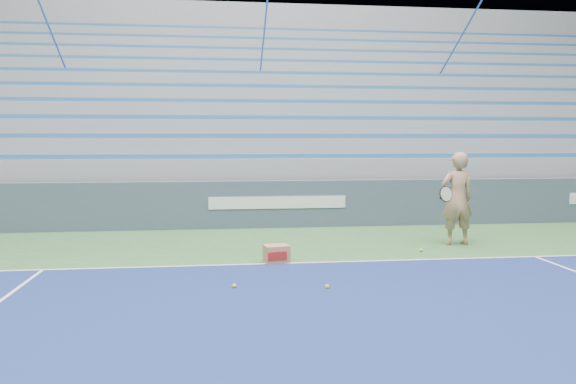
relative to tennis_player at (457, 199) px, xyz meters
name	(u,v)px	position (x,y,z in m)	size (l,w,h in m)	color
sponsor_barrier	(277,204)	(-3.25, 2.66, -0.36)	(30.00, 0.32, 1.10)	#3D4A5D
bleachers	(259,131)	(-3.25, 8.38, 1.45)	(31.00, 9.15, 7.30)	gray
tennis_player	(457,199)	(0.00, 0.00, 0.00)	(0.95, 0.85, 1.81)	tan
ball_box	(277,254)	(-3.67, -1.24, -0.76)	(0.45, 0.37, 0.30)	#AA7852
tennis_ball_0	(289,254)	(-3.40, -0.71, -0.87)	(0.07, 0.07, 0.07)	#B9DB2C
tennis_ball_1	(421,250)	(-0.94, -0.62, -0.87)	(0.07, 0.07, 0.07)	#B9DB2C
tennis_ball_2	(234,286)	(-4.41, -2.78, -0.87)	(0.07, 0.07, 0.07)	#B9DB2C
tennis_ball_3	(327,287)	(-3.14, -2.97, -0.87)	(0.07, 0.07, 0.07)	#B9DB2C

